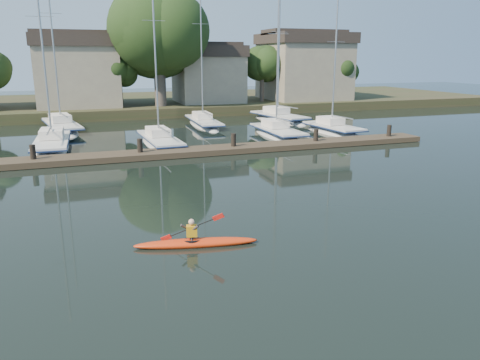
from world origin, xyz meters
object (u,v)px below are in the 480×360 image
object	(u,v)px
kayak	(195,241)
sailboat_3	(277,139)
sailboat_2	(160,147)
sailboat_4	(333,135)
sailboat_6	(204,127)
dock	(188,152)
sailboat_1	(53,151)
sailboat_7	(279,123)
sailboat_5	(62,133)

from	to	relation	value
kayak	sailboat_3	world-z (taller)	sailboat_3
sailboat_3	sailboat_2	bearing A→B (deg)	-175.87
sailboat_4	sailboat_6	distance (m)	11.64
dock	sailboat_6	bearing A→B (deg)	70.85
sailboat_3	dock	bearing A→B (deg)	-149.89
dock	sailboat_3	distance (m)	9.45
dock	sailboat_1	bearing A→B (deg)	148.08
sailboat_1	sailboat_2	bearing A→B (deg)	-6.70
sailboat_3	sailboat_7	bearing A→B (deg)	65.43
kayak	sailboat_3	size ratio (longest dim) A/B	0.31
dock	sailboat_5	world-z (taller)	sailboat_5
sailboat_4	kayak	bearing A→B (deg)	-135.47
sailboat_6	kayak	bearing A→B (deg)	-103.44
kayak	sailboat_6	xyz separation A→B (m)	(7.43, 26.74, -0.33)
sailboat_3	sailboat_5	xyz separation A→B (m)	(-15.91, 8.83, -0.00)
sailboat_1	sailboat_6	bearing A→B (deg)	31.57
sailboat_6	sailboat_2	bearing A→B (deg)	-121.09
kayak	sailboat_1	distance (m)	20.19
kayak	dock	size ratio (longest dim) A/B	0.12
dock	sailboat_5	distance (m)	15.60
dock	sailboat_1	distance (m)	9.66
dock	sailboat_3	world-z (taller)	sailboat_3
sailboat_7	kayak	bearing A→B (deg)	-128.48
sailboat_5	sailboat_6	world-z (taller)	sailboat_5
dock	sailboat_1	world-z (taller)	sailboat_1
sailboat_4	sailboat_6	size ratio (longest dim) A/B	0.83
sailboat_1	sailboat_7	world-z (taller)	sailboat_1
kayak	sailboat_7	world-z (taller)	sailboat_7
dock	sailboat_4	xyz separation A→B (m)	(13.12, 4.73, -0.41)
sailboat_5	dock	bearing A→B (deg)	-70.00
sailboat_6	sailboat_7	bearing A→B (deg)	6.35
sailboat_2	sailboat_5	size ratio (longest dim) A/B	0.89
kayak	sailboat_4	world-z (taller)	sailboat_4
kayak	sailboat_6	size ratio (longest dim) A/B	0.27
sailboat_4	sailboat_7	size ratio (longest dim) A/B	0.87
sailboat_2	sailboat_3	distance (m)	9.31
sailboat_2	sailboat_4	bearing A→B (deg)	-0.15
dock	sailboat_3	xyz separation A→B (m)	(8.18, 4.72, -0.40)
sailboat_3	sailboat_5	size ratio (longest dim) A/B	0.83
kayak	sailboat_2	world-z (taller)	sailboat_2
sailboat_2	sailboat_5	world-z (taller)	sailboat_5
kayak	sailboat_3	xyz separation A→B (m)	(11.34, 19.17, -0.36)
sailboat_3	sailboat_4	world-z (taller)	sailboat_3
sailboat_1	sailboat_3	world-z (taller)	sailboat_1
dock	sailboat_6	size ratio (longest dim) A/B	2.27
sailboat_2	sailboat_5	distance (m)	11.56
kayak	sailboat_4	xyz separation A→B (m)	(16.28, 19.18, -0.36)
sailboat_4	sailboat_5	size ratio (longest dim) A/B	0.77
sailboat_3	sailboat_4	xyz separation A→B (m)	(4.94, 0.02, -0.00)
dock	kayak	bearing A→B (deg)	-102.33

